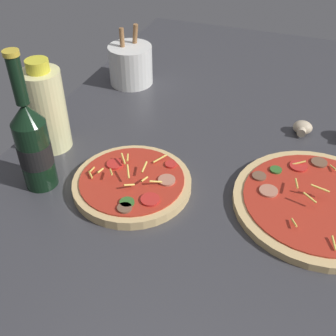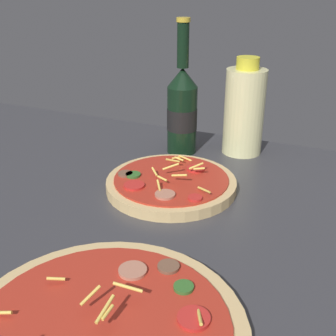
# 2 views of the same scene
# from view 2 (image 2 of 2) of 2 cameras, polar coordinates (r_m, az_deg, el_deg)

# --- Properties ---
(counter_slab) EXTENTS (1.60, 0.90, 0.03)m
(counter_slab) POSITION_cam_2_polar(r_m,az_deg,el_deg) (0.58, 1.92, -11.81)
(counter_slab) COLOR #38383D
(counter_slab) RESTS_ON ground
(pizza_near) EXTENTS (0.30, 0.30, 0.04)m
(pizza_near) POSITION_cam_2_polar(r_m,az_deg,el_deg) (0.46, -8.87, -21.06)
(pizza_near) COLOR tan
(pizza_near) RESTS_ON counter_slab
(pizza_far) EXTENTS (0.22, 0.22, 0.05)m
(pizza_far) POSITION_cam_2_polar(r_m,az_deg,el_deg) (0.72, 0.41, -2.10)
(pizza_far) COLOR tan
(pizza_far) RESTS_ON counter_slab
(beer_bottle) EXTENTS (0.06, 0.06, 0.26)m
(beer_bottle) POSITION_cam_2_polar(r_m,az_deg,el_deg) (0.85, 1.93, 8.01)
(beer_bottle) COLOR black
(beer_bottle) RESTS_ON counter_slab
(oil_bottle) EXTENTS (0.08, 0.08, 0.19)m
(oil_bottle) POSITION_cam_2_polar(r_m,az_deg,el_deg) (0.86, 10.28, 7.70)
(oil_bottle) COLOR beige
(oil_bottle) RESTS_ON counter_slab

